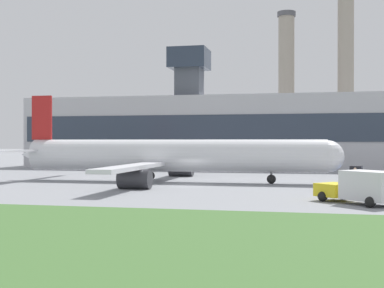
{
  "coord_description": "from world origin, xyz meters",
  "views": [
    {
      "loc": [
        11.33,
        -49.08,
        4.16
      ],
      "look_at": [
        -0.37,
        3.13,
        3.85
      ],
      "focal_mm": 50.0,
      "sensor_mm": 36.0,
      "label": 1
    }
  ],
  "objects_px": {
    "airplane": "(168,156)",
    "baggage_truck": "(361,187)",
    "pushback_tug": "(356,176)",
    "ground_crew_person": "(355,178)"
  },
  "relations": [
    {
      "from": "baggage_truck",
      "to": "ground_crew_person",
      "type": "relative_size",
      "value": 2.98
    },
    {
      "from": "pushback_tug",
      "to": "baggage_truck",
      "type": "height_order",
      "value": "baggage_truck"
    },
    {
      "from": "baggage_truck",
      "to": "airplane",
      "type": "bearing_deg",
      "value": 138.06
    },
    {
      "from": "airplane",
      "to": "baggage_truck",
      "type": "relative_size",
      "value": 6.1
    },
    {
      "from": "airplane",
      "to": "baggage_truck",
      "type": "bearing_deg",
      "value": -41.94
    },
    {
      "from": "airplane",
      "to": "ground_crew_person",
      "type": "distance_m",
      "value": 18.38
    },
    {
      "from": "airplane",
      "to": "ground_crew_person",
      "type": "height_order",
      "value": "airplane"
    },
    {
      "from": "airplane",
      "to": "baggage_truck",
      "type": "xyz_separation_m",
      "value": [
        17.34,
        -15.58,
        -1.49
      ]
    },
    {
      "from": "pushback_tug",
      "to": "ground_crew_person",
      "type": "distance_m",
      "value": 4.79
    },
    {
      "from": "baggage_truck",
      "to": "ground_crew_person",
      "type": "xyz_separation_m",
      "value": [
        0.48,
        11.35,
        -0.15
      ]
    }
  ]
}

